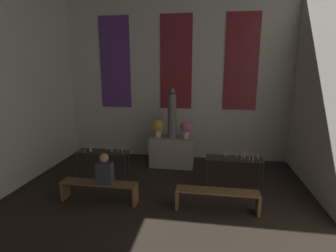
{
  "coord_description": "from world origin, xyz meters",
  "views": [
    {
      "loc": [
        1.11,
        2.64,
        3.07
      ],
      "look_at": [
        0.0,
        9.71,
        1.48
      ],
      "focal_mm": 28.0,
      "sensor_mm": 36.0,
      "label": 1
    }
  ],
  "objects_px": {
    "flower_vase_right": "(186,128)",
    "candle_rack_right": "(234,161)",
    "statue": "(172,115)",
    "candle_rack_left": "(103,154)",
    "altar": "(172,152)",
    "person_seated": "(105,170)",
    "flower_vase_left": "(158,127)",
    "pew_back_right": "(217,196)",
    "pew_back_left": "(99,188)"
  },
  "relations": [
    {
      "from": "flower_vase_left",
      "to": "pew_back_left",
      "type": "xyz_separation_m",
      "value": [
        -0.92,
        -2.54,
        -0.94
      ]
    },
    {
      "from": "candle_rack_left",
      "to": "pew_back_left",
      "type": "bearing_deg",
      "value": -71.5
    },
    {
      "from": "altar",
      "to": "candle_rack_left",
      "type": "height_order",
      "value": "candle_rack_left"
    },
    {
      "from": "altar",
      "to": "candle_rack_left",
      "type": "relative_size",
      "value": 0.93
    },
    {
      "from": "candle_rack_right",
      "to": "person_seated",
      "type": "height_order",
      "value": "person_seated"
    },
    {
      "from": "pew_back_left",
      "to": "pew_back_right",
      "type": "height_order",
      "value": "same"
    },
    {
      "from": "pew_back_right",
      "to": "flower_vase_right",
      "type": "bearing_deg",
      "value": 109.8
    },
    {
      "from": "candle_rack_left",
      "to": "candle_rack_right",
      "type": "height_order",
      "value": "candle_rack_left"
    },
    {
      "from": "candle_rack_right",
      "to": "person_seated",
      "type": "distance_m",
      "value": 3.32
    },
    {
      "from": "candle_rack_left",
      "to": "altar",
      "type": "bearing_deg",
      "value": 33.21
    },
    {
      "from": "flower_vase_right",
      "to": "person_seated",
      "type": "xyz_separation_m",
      "value": [
        -1.64,
        -2.54,
        -0.48
      ]
    },
    {
      "from": "statue",
      "to": "pew_back_left",
      "type": "bearing_deg",
      "value": -118.09
    },
    {
      "from": "flower_vase_left",
      "to": "flower_vase_right",
      "type": "height_order",
      "value": "same"
    },
    {
      "from": "pew_back_left",
      "to": "pew_back_right",
      "type": "relative_size",
      "value": 1.0
    },
    {
      "from": "flower_vase_left",
      "to": "pew_back_right",
      "type": "xyz_separation_m",
      "value": [
        1.8,
        -2.54,
        -0.94
      ]
    },
    {
      "from": "statue",
      "to": "person_seated",
      "type": "relative_size",
      "value": 2.16
    },
    {
      "from": "candle_rack_left",
      "to": "person_seated",
      "type": "distance_m",
      "value": 1.49
    },
    {
      "from": "altar",
      "to": "pew_back_right",
      "type": "height_order",
      "value": "altar"
    },
    {
      "from": "altar",
      "to": "pew_back_right",
      "type": "bearing_deg",
      "value": -61.91
    },
    {
      "from": "flower_vase_left",
      "to": "pew_back_right",
      "type": "distance_m",
      "value": 3.25
    },
    {
      "from": "flower_vase_right",
      "to": "pew_back_left",
      "type": "bearing_deg",
      "value": -125.28
    },
    {
      "from": "statue",
      "to": "pew_back_right",
      "type": "relative_size",
      "value": 0.86
    },
    {
      "from": "candle_rack_right",
      "to": "person_seated",
      "type": "relative_size",
      "value": 2.04
    },
    {
      "from": "person_seated",
      "to": "candle_rack_left",
      "type": "bearing_deg",
      "value": 114.32
    },
    {
      "from": "flower_vase_left",
      "to": "flower_vase_right",
      "type": "distance_m",
      "value": 0.88
    },
    {
      "from": "candle_rack_right",
      "to": "flower_vase_right",
      "type": "bearing_deg",
      "value": 139.49
    },
    {
      "from": "flower_vase_left",
      "to": "person_seated",
      "type": "distance_m",
      "value": 2.7
    },
    {
      "from": "statue",
      "to": "flower_vase_left",
      "type": "distance_m",
      "value": 0.59
    },
    {
      "from": "flower_vase_right",
      "to": "candle_rack_right",
      "type": "distance_m",
      "value": 1.91
    },
    {
      "from": "pew_back_right",
      "to": "altar",
      "type": "bearing_deg",
      "value": 118.09
    },
    {
      "from": "flower_vase_left",
      "to": "altar",
      "type": "bearing_deg",
      "value": 0.0
    },
    {
      "from": "flower_vase_right",
      "to": "pew_back_left",
      "type": "xyz_separation_m",
      "value": [
        -1.8,
        -2.54,
        -0.94
      ]
    },
    {
      "from": "altar",
      "to": "flower_vase_left",
      "type": "relative_size",
      "value": 2.48
    },
    {
      "from": "statue",
      "to": "candle_rack_left",
      "type": "relative_size",
      "value": 1.06
    },
    {
      "from": "altar",
      "to": "pew_back_left",
      "type": "distance_m",
      "value": 2.88
    },
    {
      "from": "statue",
      "to": "candle_rack_left",
      "type": "xyz_separation_m",
      "value": [
        -1.81,
        -1.19,
        -0.99
      ]
    },
    {
      "from": "altar",
      "to": "person_seated",
      "type": "relative_size",
      "value": 1.89
    },
    {
      "from": "flower_vase_right",
      "to": "candle_rack_right",
      "type": "bearing_deg",
      "value": -40.51
    },
    {
      "from": "candle_rack_left",
      "to": "pew_back_left",
      "type": "xyz_separation_m",
      "value": [
        0.45,
        -1.36,
        -0.35
      ]
    },
    {
      "from": "statue",
      "to": "candle_rack_left",
      "type": "distance_m",
      "value": 2.38
    },
    {
      "from": "statue",
      "to": "pew_back_right",
      "type": "bearing_deg",
      "value": -61.91
    },
    {
      "from": "altar",
      "to": "person_seated",
      "type": "xyz_separation_m",
      "value": [
        -1.2,
        -2.54,
        0.32
      ]
    },
    {
      "from": "pew_back_right",
      "to": "person_seated",
      "type": "distance_m",
      "value": 2.59
    },
    {
      "from": "pew_back_right",
      "to": "pew_back_left",
      "type": "bearing_deg",
      "value": 180.0
    },
    {
      "from": "person_seated",
      "to": "flower_vase_left",
      "type": "bearing_deg",
      "value": 73.44
    },
    {
      "from": "candle_rack_right",
      "to": "pew_back_left",
      "type": "bearing_deg",
      "value": -156.88
    },
    {
      "from": "altar",
      "to": "person_seated",
      "type": "height_order",
      "value": "person_seated"
    },
    {
      "from": "statue",
      "to": "pew_back_right",
      "type": "height_order",
      "value": "statue"
    },
    {
      "from": "altar",
      "to": "pew_back_left",
      "type": "relative_size",
      "value": 0.75
    },
    {
      "from": "person_seated",
      "to": "flower_vase_right",
      "type": "bearing_deg",
      "value": 57.18
    }
  ]
}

